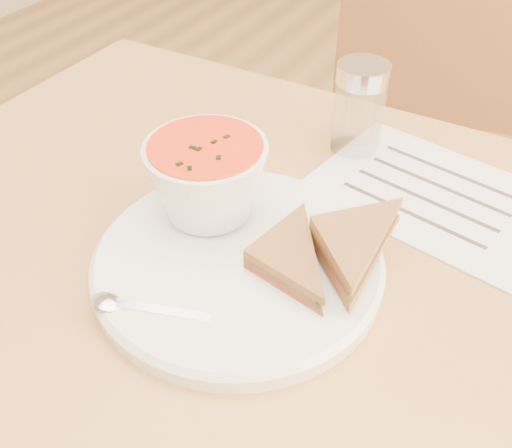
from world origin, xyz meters
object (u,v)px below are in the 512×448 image
Objects in this scene: dining_table at (268,426)px; soup_bowl at (208,182)px; plate at (238,263)px; condiment_shaker at (359,108)px; chair_far at (420,167)px.

dining_table is 0.44m from soup_bowl.
plate is 0.28m from condiment_shaker.
soup_bowl is at bearing 66.63° from chair_far.
dining_table is 3.35× the size of plate.
dining_table is at bearing 71.41° from plate.
condiment_shaker is at bearing 89.33° from dining_table.
chair_far is 3.29× the size of plate.
chair_far reaches higher than plate.
chair_far is at bearing 86.73° from condiment_shaker.
dining_table is 0.39m from plate.
chair_far reaches higher than condiment_shaker.
dining_table is 0.49m from condiment_shaker.
chair_far is 0.71m from plate.
chair_far is at bearing 80.46° from soup_bowl.
plate is at bearing 72.63° from chair_far.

